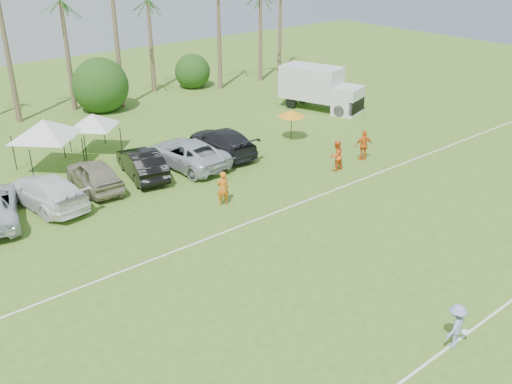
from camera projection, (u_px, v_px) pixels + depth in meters
field_lines at (288, 296)px, 23.29m from camera, size 80.00×12.10×0.01m
palm_tree_5 at (8, 10)px, 40.78m from camera, size 2.40×2.40×9.90m
palm_tree_8 at (165, 8)px, 48.67m from camera, size 2.40×2.40×8.90m
bush_tree_2 at (91, 85)px, 47.70m from camera, size 4.00×4.00×4.00m
bush_tree_3 at (191, 68)px, 53.48m from camera, size 4.00×4.00×4.00m
sideline_player_a at (223, 188)px, 30.65m from camera, size 0.80×0.63×1.92m
sideline_player_b at (336, 156)px, 35.07m from camera, size 0.94×0.74×1.93m
sideline_player_c at (364, 145)px, 36.65m from camera, size 1.26×0.92×1.99m
box_truck at (320, 87)px, 46.74m from camera, size 4.48×7.16×3.46m
canopy_tent_left at (43, 119)px, 33.91m from camera, size 4.82×4.82×3.90m
canopy_tent_right at (92, 114)px, 37.15m from camera, size 3.88×3.88×3.14m
market_umbrella at (292, 113)px, 39.65m from camera, size 1.98×1.98×2.21m
frisbee_player at (456, 326)px, 20.17m from camera, size 1.21×0.79×1.73m
parked_car_3 at (46, 191)px, 30.54m from camera, size 3.25×6.19×1.71m
parked_car_4 at (94, 175)px, 32.63m from camera, size 2.38×5.16×1.71m
parked_car_5 at (142, 163)px, 34.24m from camera, size 2.82×5.46×1.71m
parked_car_6 at (187, 153)px, 35.75m from camera, size 3.40×6.40×1.71m
parked_car_7 at (222, 141)px, 37.72m from camera, size 2.75×6.03×1.71m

